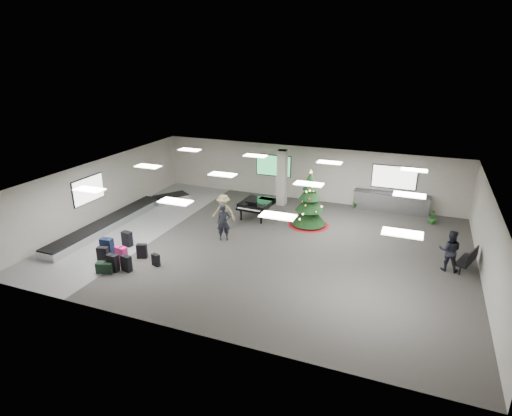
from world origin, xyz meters
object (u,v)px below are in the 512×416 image
at_px(traveler_b, 224,213).
at_px(pink_suitcase, 122,255).
at_px(potted_plant_right, 433,217).
at_px(christmas_tree, 309,206).
at_px(traveler_bench, 450,251).
at_px(traveler_a, 224,223).
at_px(service_counter, 391,202).
at_px(baggage_carousel, 122,218).
at_px(potted_plant_left, 357,201).
at_px(grand_piano, 256,204).
at_px(bench, 469,259).

bearing_deg(traveler_b, pink_suitcase, -120.36).
bearing_deg(potted_plant_right, traveler_b, -153.35).
xyz_separation_m(pink_suitcase, christmas_tree, (6.14, 7.00, 0.63)).
relative_size(traveler_b, potted_plant_right, 2.52).
bearing_deg(traveler_bench, potted_plant_right, -81.80).
bearing_deg(traveler_a, pink_suitcase, -154.28).
relative_size(service_counter, potted_plant_right, 5.45).
bearing_deg(traveler_bench, baggage_carousel, 3.64).
distance_m(baggage_carousel, potted_plant_left, 12.82).
height_order(service_counter, traveler_b, traveler_b).
height_order(pink_suitcase, christmas_tree, christmas_tree).
bearing_deg(service_counter, traveler_a, -135.61).
height_order(baggage_carousel, pink_suitcase, pink_suitcase).
relative_size(grand_piano, traveler_b, 1.05).
xyz_separation_m(pink_suitcase, traveler_a, (2.89, 3.79, 0.48)).
bearing_deg(potted_plant_left, service_counter, 4.64).
relative_size(baggage_carousel, service_counter, 2.40).
bearing_deg(service_counter, bench, -59.04).
relative_size(christmas_tree, traveler_b, 1.58).
height_order(bench, traveler_a, traveler_a).
bearing_deg(potted_plant_right, pink_suitcase, -141.48).
distance_m(traveler_bench, potted_plant_right, 5.22).
bearing_deg(christmas_tree, pink_suitcase, -131.24).
height_order(christmas_tree, potted_plant_left, christmas_tree).
height_order(grand_piano, traveler_a, traveler_a).
bearing_deg(grand_piano, christmas_tree, 4.01).
bearing_deg(traveler_bench, christmas_tree, -20.28).
xyz_separation_m(christmas_tree, potted_plant_left, (1.85, 3.43, -0.59)).
xyz_separation_m(baggage_carousel, service_counter, (12.84, 6.73, 0.33)).
xyz_separation_m(service_counter, potted_plant_left, (-1.85, -0.15, -0.13)).
bearing_deg(traveler_a, christmas_tree, 17.87).
xyz_separation_m(grand_piano, traveler_bench, (9.36, -2.56, 0.09)).
distance_m(baggage_carousel, traveler_a, 5.93).
relative_size(baggage_carousel, christmas_tree, 3.28).
height_order(baggage_carousel, traveler_a, traveler_a).
xyz_separation_m(pink_suitcase, potted_plant_left, (7.99, 10.43, 0.04)).
xyz_separation_m(baggage_carousel, bench, (16.37, 0.85, 0.30)).
height_order(service_counter, christmas_tree, christmas_tree).
bearing_deg(christmas_tree, grand_piano, -179.18).
bearing_deg(christmas_tree, traveler_b, -148.76).
xyz_separation_m(christmas_tree, grand_piano, (-2.89, -0.04, -0.24)).
relative_size(christmas_tree, bench, 1.95).
bearing_deg(traveler_a, baggage_carousel, 152.49).
bearing_deg(bench, potted_plant_right, 125.85).
height_order(traveler_b, potted_plant_left, traveler_b).
xyz_separation_m(grand_piano, bench, (10.12, -2.26, -0.26)).
xyz_separation_m(traveler_b, potted_plant_right, (9.58, 4.81, -0.57)).
bearing_deg(traveler_bench, service_counter, -64.23).
bearing_deg(potted_plant_right, traveler_bench, -83.42).
distance_m(traveler_b, potted_plant_right, 10.74).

